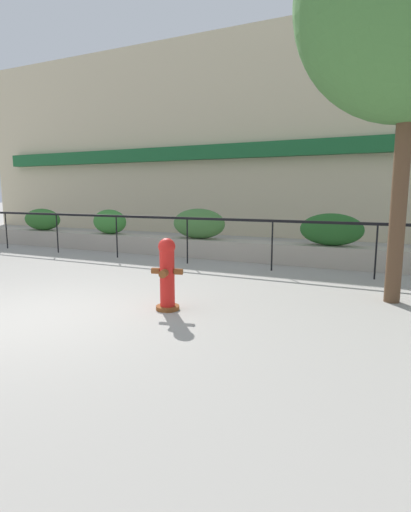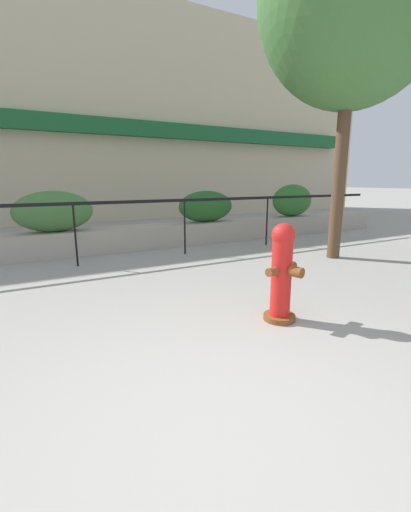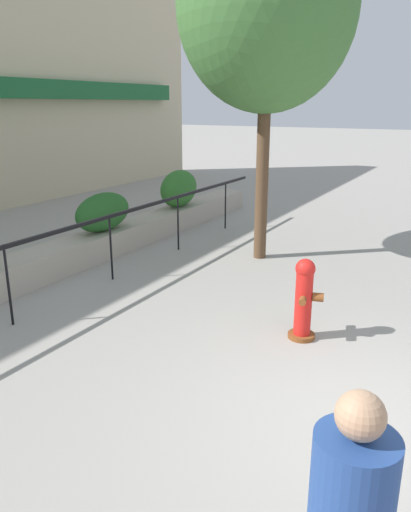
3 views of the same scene
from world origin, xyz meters
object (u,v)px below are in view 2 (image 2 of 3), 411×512
object	(u,v)px
hedge_bush_3	(206,206)
hedge_bush_4	(292,200)
hedge_bush_2	(53,211)
street_tree	(354,0)
fire_hydrant	(282,272)

from	to	relation	value
hedge_bush_3	hedge_bush_4	xyz separation A→B (m)	(2.81, 0.00, 0.07)
hedge_bush_2	street_tree	xyz separation A→B (m)	(4.85, -2.81, 3.65)
hedge_bush_2	fire_hydrant	world-z (taller)	hedge_bush_2
hedge_bush_3	street_tree	distance (m)	4.82
hedge_bush_4	hedge_bush_2	bearing A→B (deg)	180.00
hedge_bush_2	fire_hydrant	size ratio (longest dim) A/B	1.41
hedge_bush_4	fire_hydrant	bearing A→B (deg)	-133.42
hedge_bush_3	fire_hydrant	xyz separation A→B (m)	(-1.67, -4.73, -0.33)
hedge_bush_4	fire_hydrant	world-z (taller)	hedge_bush_4
hedge_bush_4	street_tree	bearing A→B (deg)	-117.23
hedge_bush_2	hedge_bush_4	world-z (taller)	hedge_bush_4
hedge_bush_2	fire_hydrant	distance (m)	5.08
hedge_bush_4	fire_hydrant	distance (m)	6.53
hedge_bush_4	street_tree	xyz separation A→B (m)	(-1.44, -2.81, 3.60)
street_tree	fire_hydrant	bearing A→B (deg)	-147.62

